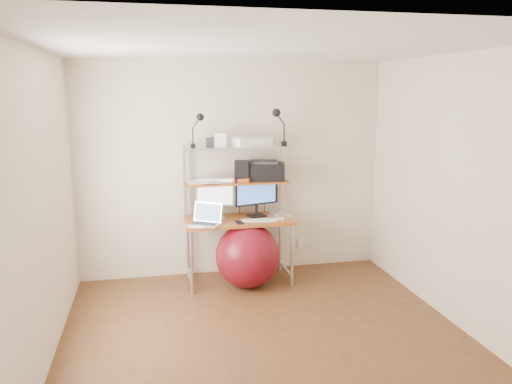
{
  "coord_description": "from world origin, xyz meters",
  "views": [
    {
      "loc": [
        -0.95,
        -3.93,
        2.16
      ],
      "look_at": [
        0.14,
        1.15,
        1.1
      ],
      "focal_mm": 35.0,
      "sensor_mm": 36.0,
      "label": 1
    }
  ],
  "objects_px": {
    "monitor_silver": "(215,195)",
    "exercise_ball": "(248,256)",
    "monitor_black": "(256,193)",
    "printer": "(264,171)",
    "laptop": "(206,220)"
  },
  "relations": [
    {
      "from": "laptop",
      "to": "exercise_ball",
      "type": "distance_m",
      "value": 0.62
    },
    {
      "from": "monitor_silver",
      "to": "monitor_black",
      "type": "distance_m",
      "value": 0.47
    },
    {
      "from": "monitor_silver",
      "to": "laptop",
      "type": "bearing_deg",
      "value": -109.34
    },
    {
      "from": "monitor_silver",
      "to": "exercise_ball",
      "type": "distance_m",
      "value": 0.79
    },
    {
      "from": "monitor_black",
      "to": "laptop",
      "type": "xyz_separation_m",
      "value": [
        -0.61,
        -0.22,
        -0.22
      ]
    },
    {
      "from": "printer",
      "to": "exercise_ball",
      "type": "distance_m",
      "value": 0.99
    },
    {
      "from": "laptop",
      "to": "exercise_ball",
      "type": "relative_size",
      "value": 0.58
    },
    {
      "from": "monitor_black",
      "to": "exercise_ball",
      "type": "bearing_deg",
      "value": -135.9
    },
    {
      "from": "monitor_silver",
      "to": "exercise_ball",
      "type": "height_order",
      "value": "monitor_silver"
    },
    {
      "from": "printer",
      "to": "exercise_ball",
      "type": "xyz_separation_m",
      "value": [
        -0.26,
        -0.35,
        -0.89
      ]
    },
    {
      "from": "exercise_ball",
      "to": "monitor_black",
      "type": "bearing_deg",
      "value": 59.85
    },
    {
      "from": "monitor_silver",
      "to": "printer",
      "type": "xyz_separation_m",
      "value": [
        0.57,
        0.02,
        0.25
      ]
    },
    {
      "from": "monitor_silver",
      "to": "monitor_black",
      "type": "relative_size",
      "value": 0.9
    },
    {
      "from": "monitor_silver",
      "to": "monitor_black",
      "type": "xyz_separation_m",
      "value": [
        0.47,
        -0.06,
        0.01
      ]
    },
    {
      "from": "monitor_silver",
      "to": "exercise_ball",
      "type": "relative_size",
      "value": 0.68
    }
  ]
}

